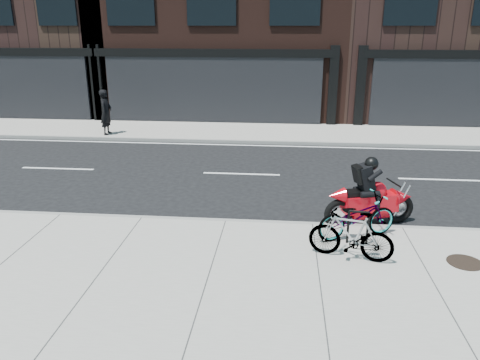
# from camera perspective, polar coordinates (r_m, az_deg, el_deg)

# --- Properties ---
(ground) EXTENTS (120.00, 120.00, 0.00)m
(ground) POSITION_cam_1_polar(r_m,az_deg,el_deg) (12.77, -0.66, -1.99)
(ground) COLOR black
(ground) RESTS_ON ground
(sidewalk_near) EXTENTS (60.00, 6.00, 0.13)m
(sidewalk_near) POSITION_cam_1_polar(r_m,az_deg,el_deg) (8.28, -4.43, -13.67)
(sidewalk_near) COLOR gray
(sidewalk_near) RESTS_ON ground
(sidewalk_far) EXTENTS (60.00, 3.50, 0.13)m
(sidewalk_far) POSITION_cam_1_polar(r_m,az_deg,el_deg) (20.17, 1.69, 5.86)
(sidewalk_far) COLOR gray
(sidewalk_far) RESTS_ON ground
(bike_rack) EXTENTS (0.44, 0.09, 0.73)m
(bike_rack) POSITION_cam_1_polar(r_m,az_deg,el_deg) (9.93, 14.20, -5.27)
(bike_rack) COLOR black
(bike_rack) RESTS_ON sidewalk_near
(bicycle_front) EXTENTS (1.91, 1.30, 0.95)m
(bicycle_front) POSITION_cam_1_polar(r_m,az_deg,el_deg) (10.19, 14.07, -4.36)
(bicycle_front) COLOR gray
(bicycle_front) RESTS_ON sidewalk_near
(bicycle_rear) EXTENTS (1.69, 0.87, 0.98)m
(bicycle_rear) POSITION_cam_1_polar(r_m,az_deg,el_deg) (9.28, 13.37, -6.53)
(bicycle_rear) COLOR gray
(bicycle_rear) RESTS_ON sidewalk_near
(motorcycle) EXTENTS (2.17, 0.92, 1.66)m
(motorcycle) POSITION_cam_1_polar(r_m,az_deg,el_deg) (11.20, 16.05, -2.05)
(motorcycle) COLOR black
(motorcycle) RESTS_ON ground
(pedestrian) EXTENTS (0.44, 0.67, 1.83)m
(pedestrian) POSITION_cam_1_polar(r_m,az_deg,el_deg) (20.07, -16.01, 7.95)
(pedestrian) COLOR black
(pedestrian) RESTS_ON sidewalk_far
(manhole_cover) EXTENTS (0.76, 0.76, 0.02)m
(manhole_cover) POSITION_cam_1_polar(r_m,az_deg,el_deg) (10.04, 25.72, -9.04)
(manhole_cover) COLOR black
(manhole_cover) RESTS_ON sidewalk_near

